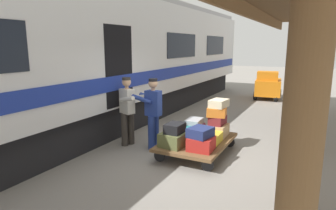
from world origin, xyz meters
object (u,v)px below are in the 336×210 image
at_px(suitcase_cream_canvas, 219,103).
at_px(suitcase_black_hardshell, 175,128).
at_px(suitcase_navy_fabric, 200,132).
at_px(baggage_tug, 268,86).
at_px(suitcase_burgundy_valise, 194,128).
at_px(suitcase_red_plastic, 201,144).
at_px(luggage_cart, 197,142).
at_px(suitcase_orange_carryall, 217,111).
at_px(suitcase_yellow_case, 210,138).
at_px(suitcase_tan_vintage, 218,130).
at_px(suitcase_olive_duffel, 175,139).
at_px(suitcase_gray_aluminum, 194,122).
at_px(porter_in_overalls, 153,111).
at_px(train_car, 74,60).
at_px(porter_by_door, 128,109).
at_px(suitcase_maroon_trunk, 218,120).
at_px(suitcase_teal_softside, 185,133).

height_order(suitcase_cream_canvas, suitcase_black_hardshell, suitcase_cream_canvas).
xyz_separation_m(suitcase_navy_fabric, baggage_tug, (-0.02, -8.65, -0.07)).
bearing_deg(suitcase_burgundy_valise, suitcase_red_plastic, 118.91).
height_order(luggage_cart, suitcase_orange_carryall, suitcase_orange_carryall).
bearing_deg(suitcase_burgundy_valise, suitcase_yellow_case, 137.85).
relative_size(suitcase_tan_vintage, suitcase_black_hardshell, 1.27).
xyz_separation_m(suitcase_yellow_case, suitcase_navy_fabric, (0.03, 0.53, 0.27)).
height_order(suitcase_olive_duffel, suitcase_gray_aluminum, suitcase_gray_aluminum).
xyz_separation_m(suitcase_cream_canvas, porter_in_overalls, (1.39, 0.74, -0.18)).
xyz_separation_m(train_car, luggage_cart, (-3.59, -0.05, -1.78)).
bearing_deg(suitcase_olive_duffel, baggage_tug, -93.97).
bearing_deg(suitcase_orange_carryall, luggage_cart, 66.39).
height_order(train_car, suitcase_red_plastic, train_car).
bearing_deg(suitcase_gray_aluminum, suitcase_black_hardshell, 89.98).
bearing_deg(porter_in_overalls, suitcase_red_plastic, 163.18).
relative_size(luggage_cart, porter_by_door, 1.18).
bearing_deg(suitcase_maroon_trunk, suitcase_yellow_case, 92.03).
height_order(suitcase_maroon_trunk, suitcase_black_hardshell, suitcase_black_hardshell).
relative_size(suitcase_maroon_trunk, suitcase_black_hardshell, 1.06).
xyz_separation_m(suitcase_gray_aluminum, baggage_tug, (-0.59, -7.59, 0.02)).
bearing_deg(suitcase_burgundy_valise, baggage_tug, -94.55).
distance_m(suitcase_red_plastic, suitcase_black_hardshell, 0.65).
bearing_deg(suitcase_olive_duffel, porter_by_door, -13.22).
distance_m(train_car, suitcase_yellow_case, 4.22).
xyz_separation_m(suitcase_burgundy_valise, suitcase_olive_duffel, (0.00, 1.11, 0.04)).
relative_size(suitcase_tan_vintage, suitcase_maroon_trunk, 1.19).
relative_size(luggage_cart, suitcase_tan_vintage, 3.60).
relative_size(suitcase_red_plastic, suitcase_navy_fabric, 1.03).
bearing_deg(suitcase_olive_duffel, train_car, -8.66).
bearing_deg(porter_in_overalls, luggage_cart, -173.32).
bearing_deg(suitcase_burgundy_valise, suitcase_maroon_trunk, -177.31).
bearing_deg(suitcase_gray_aluminum, porter_in_overalls, 38.69).
bearing_deg(suitcase_teal_softside, suitcase_black_hardshell, 91.19).
bearing_deg(porter_by_door, suitcase_cream_canvas, -158.07).
height_order(suitcase_navy_fabric, suitcase_cream_canvas, suitcase_cream_canvas).
bearing_deg(train_car, porter_in_overalls, 178.29).
distance_m(suitcase_olive_duffel, baggage_tug, 8.69).
bearing_deg(suitcase_yellow_case, luggage_cart, 0.00).
distance_m(suitcase_yellow_case, suitcase_teal_softside, 0.61).
height_order(suitcase_burgundy_valise, suitcase_maroon_trunk, suitcase_maroon_trunk).
distance_m(train_car, suitcase_tan_vintage, 4.25).
bearing_deg(suitcase_black_hardshell, train_car, -9.02).
height_order(suitcase_orange_carryall, suitcase_black_hardshell, suitcase_orange_carryall).
distance_m(suitcase_teal_softside, baggage_tug, 8.14).
bearing_deg(baggage_tug, porter_by_door, 76.12).
height_order(suitcase_olive_duffel, suitcase_black_hardshell, suitcase_black_hardshell).
bearing_deg(suitcase_orange_carryall, baggage_tug, -90.28).
bearing_deg(suitcase_orange_carryall, suitcase_tan_vintage, 139.95).
xyz_separation_m(suitcase_red_plastic, suitcase_olive_duffel, (0.61, 0.00, 0.01)).
bearing_deg(suitcase_navy_fabric, porter_by_door, -8.97).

